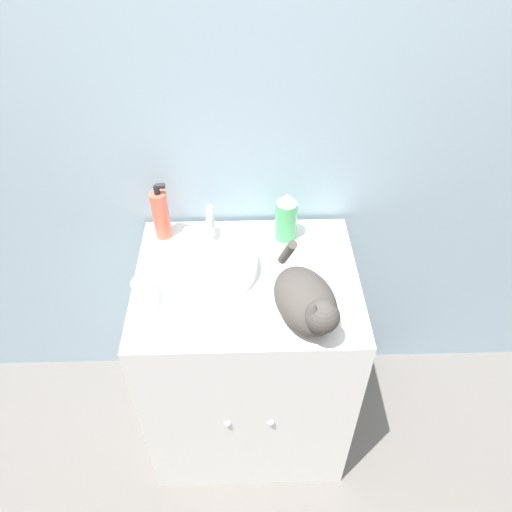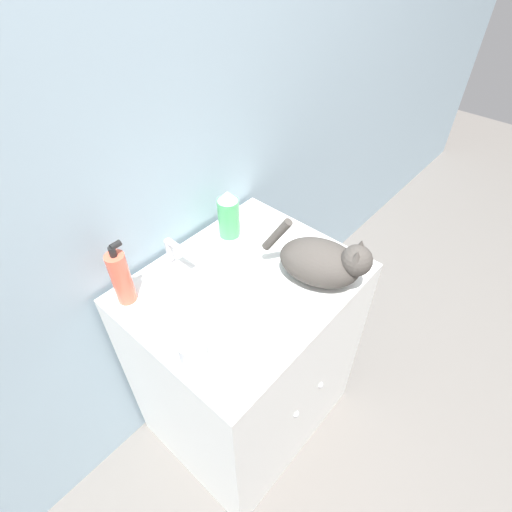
{
  "view_description": "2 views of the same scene",
  "coord_description": "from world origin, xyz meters",
  "px_view_note": "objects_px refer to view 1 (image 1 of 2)",
  "views": [
    {
      "loc": [
        0.0,
        -0.83,
        2.01
      ],
      "look_at": [
        0.03,
        0.26,
        1.0
      ],
      "focal_mm": 35.0,
      "sensor_mm": 36.0,
      "label": 1
    },
    {
      "loc": [
        -0.63,
        -0.31,
        1.79
      ],
      "look_at": [
        0.04,
        0.28,
        0.96
      ],
      "focal_mm": 28.0,
      "sensor_mm": 36.0,
      "label": 2
    }
  ],
  "objects_px": {
    "cat": "(306,301)",
    "soap_bottle": "(160,214)",
    "cup": "(144,293)",
    "spray_bottle": "(285,217)"
  },
  "relations": [
    {
      "from": "cat",
      "to": "cup",
      "type": "distance_m",
      "value": 0.48
    },
    {
      "from": "cup",
      "to": "spray_bottle",
      "type": "bearing_deg",
      "value": 34.26
    },
    {
      "from": "cat",
      "to": "cup",
      "type": "xyz_separation_m",
      "value": [
        -0.48,
        0.07,
        -0.03
      ]
    },
    {
      "from": "soap_bottle",
      "to": "cup",
      "type": "xyz_separation_m",
      "value": [
        -0.02,
        -0.32,
        -0.05
      ]
    },
    {
      "from": "cat",
      "to": "soap_bottle",
      "type": "xyz_separation_m",
      "value": [
        -0.46,
        0.39,
        0.02
      ]
    },
    {
      "from": "soap_bottle",
      "to": "cup",
      "type": "height_order",
      "value": "soap_bottle"
    },
    {
      "from": "cat",
      "to": "cup",
      "type": "bearing_deg",
      "value": -116.49
    },
    {
      "from": "soap_bottle",
      "to": "cat",
      "type": "bearing_deg",
      "value": -40.43
    },
    {
      "from": "spray_bottle",
      "to": "soap_bottle",
      "type": "bearing_deg",
      "value": 177.64
    },
    {
      "from": "soap_bottle",
      "to": "cup",
      "type": "distance_m",
      "value": 0.32
    }
  ]
}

